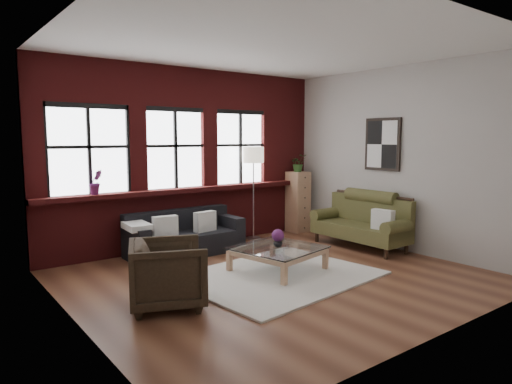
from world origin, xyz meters
TOP-DOWN VIEW (x-y plane):
  - floor at (0.00, 0.00)m, footprint 5.50×5.50m
  - ceiling at (0.00, 0.00)m, footprint 5.50×5.50m
  - wall_back at (0.00, 2.50)m, footprint 5.50×0.00m
  - wall_front at (0.00, -2.50)m, footprint 5.50×0.00m
  - wall_left at (-2.75, 0.00)m, footprint 0.00×5.00m
  - wall_right at (2.75, 0.00)m, footprint 0.00×5.00m
  - brick_backwall at (0.00, 2.44)m, footprint 5.50×0.12m
  - sill_ledge at (0.00, 2.35)m, footprint 5.50×0.30m
  - window_left at (-1.80, 2.45)m, footprint 1.38×0.10m
  - window_mid at (-0.30, 2.45)m, footprint 1.38×0.10m
  - window_right at (1.10, 2.45)m, footprint 1.38×0.10m
  - wall_poster at (2.72, 0.30)m, footprint 0.05×0.74m
  - shag_rug at (0.00, -0.03)m, footprint 2.86×2.36m
  - dark_sofa at (-0.42, 1.90)m, footprint 1.95×0.79m
  - pillow_a at (-0.83, 1.80)m, footprint 0.42×0.19m
  - pillow_b at (-0.09, 1.80)m, footprint 0.42×0.20m
  - vintage_settee at (2.30, 0.42)m, footprint 0.82×1.84m
  - pillow_settee at (2.22, -0.14)m, footprint 0.18×0.39m
  - armchair at (-1.74, -0.13)m, footprint 1.12×1.10m
  - coffee_table at (0.18, 0.17)m, footprint 1.34×1.34m
  - vase at (0.18, 0.17)m, footprint 0.17×0.17m
  - flowers at (0.18, 0.17)m, footprint 0.18×0.18m
  - drawer_chest at (2.40, 2.17)m, footprint 0.39×0.39m
  - potted_plant_top at (2.40, 2.17)m, footprint 0.40×0.37m
  - floor_lamp at (1.20, 2.14)m, footprint 0.40×0.40m
  - sill_plant at (-1.75, 2.32)m, footprint 0.23×0.20m

SIDE VIEW (x-z plane):
  - floor at x=0.00m, z-range 0.00..0.00m
  - shag_rug at x=0.00m, z-range 0.00..0.03m
  - coffee_table at x=0.18m, z-range -0.01..0.37m
  - dark_sofa at x=-0.42m, z-range 0.00..0.71m
  - armchair at x=-1.74m, z-range 0.00..0.78m
  - vase at x=0.18m, z-range 0.37..0.51m
  - vintage_settee at x=2.30m, z-range 0.00..0.98m
  - pillow_a at x=-0.83m, z-range 0.37..0.71m
  - pillow_b at x=-0.09m, z-range 0.37..0.71m
  - flowers at x=0.18m, z-range 0.45..0.63m
  - pillow_settee at x=2.22m, z-range 0.43..0.77m
  - drawer_chest at x=2.40m, z-range 0.00..1.26m
  - floor_lamp at x=1.20m, z-range 0.00..1.94m
  - sill_ledge at x=0.00m, z-range 1.00..1.08m
  - sill_plant at x=-1.75m, z-range 1.08..1.47m
  - potted_plant_top at x=2.40m, z-range 1.26..1.63m
  - wall_back at x=0.00m, z-range -1.15..4.35m
  - wall_front at x=0.00m, z-range -1.15..4.35m
  - wall_left at x=-2.75m, z-range -0.90..4.10m
  - wall_right at x=2.75m, z-range -0.90..4.10m
  - brick_backwall at x=0.00m, z-range 0.00..3.20m
  - window_left at x=-1.80m, z-range 1.00..2.50m
  - window_mid at x=-0.30m, z-range 1.00..2.50m
  - window_right at x=1.10m, z-range 1.00..2.50m
  - wall_poster at x=2.72m, z-range 1.38..2.32m
  - ceiling at x=0.00m, z-range 3.20..3.20m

